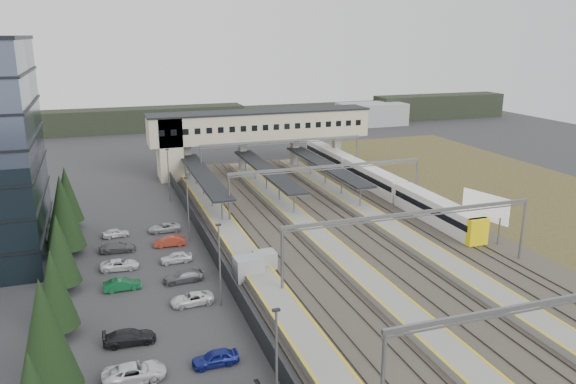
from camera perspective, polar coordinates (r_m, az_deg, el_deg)
name	(u,v)px	position (r m, az deg, el deg)	size (l,w,h in m)	color
ground	(277,263)	(62.63, -1.17, -7.23)	(220.00, 220.00, 0.00)	#2B2B2D
conifer_row	(57,260)	(54.90, -22.44, -6.44)	(4.42, 49.82, 9.50)	black
car_park	(162,310)	(52.69, -12.64, -11.57)	(10.64, 44.45, 1.29)	silver
lampposts	(201,230)	(60.43, -8.81, -3.88)	(0.50, 53.25, 8.07)	slate
fence	(209,246)	(65.30, -7.99, -5.45)	(0.08, 90.00, 2.00)	#26282B
relay_cabin_near	(249,268)	(58.45, -4.03, -7.73)	(2.98, 2.26, 2.40)	gray
relay_cabin_far	(265,261)	(60.56, -2.38, -6.99)	(2.31, 1.94, 2.09)	gray
rail_corridor	(336,236)	(69.97, 4.89, -4.51)	(34.00, 90.00, 0.92)	#332E28
canopies	(266,170)	(87.95, -2.21, 2.25)	(23.10, 30.00, 3.28)	black
footbridge	(246,130)	(101.51, -4.31, 6.35)	(40.40, 6.40, 11.20)	beige
gantries	(364,194)	(67.58, 7.75, -0.24)	(28.40, 62.28, 7.17)	slate
train	(374,179)	(91.55, 8.69, 1.29)	(2.60, 54.28, 3.27)	white
billboard	(485,208)	(72.74, 19.40, -1.56)	(1.94, 6.45, 5.77)	slate
scrub_east	(563,210)	(89.96, 26.19, -1.66)	(34.00, 120.00, 0.06)	#3F3A1C
treeline_far	(256,116)	(154.40, -3.23, 7.73)	(170.00, 19.00, 7.00)	black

